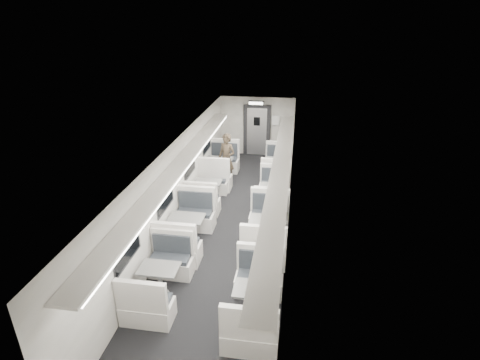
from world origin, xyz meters
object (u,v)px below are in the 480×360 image
(vestibule_door, at_px, (257,131))
(booth_right_d, at_px, (255,303))
(booth_left_a, at_px, (220,169))
(booth_left_c, at_px, (187,230))
(booth_right_c, at_px, (266,232))
(passenger, at_px, (227,159))
(booth_right_b, at_px, (273,196))
(booth_right_a, at_px, (277,168))
(exit_sign, at_px, (256,103))
(booth_left_d, at_px, (160,281))
(booth_left_b, at_px, (208,191))

(vestibule_door, bearing_deg, booth_right_d, -83.81)
(booth_right_d, bearing_deg, booth_left_a, 107.22)
(booth_left_c, height_order, booth_right_c, booth_left_c)
(booth_left_c, height_order, passenger, passenger)
(booth_right_c, height_order, booth_right_d, booth_right_c)
(passenger, bearing_deg, booth_right_b, -18.18)
(booth_left_c, height_order, booth_right_a, booth_left_c)
(exit_sign, bearing_deg, booth_left_d, -96.80)
(passenger, bearing_deg, booth_left_a, 164.61)
(passenger, bearing_deg, booth_right_a, 45.67)
(exit_sign, bearing_deg, booth_left_b, -103.87)
(booth_left_c, relative_size, exit_sign, 3.46)
(booth_left_d, bearing_deg, booth_left_a, 90.00)
(booth_left_d, height_order, booth_right_d, booth_right_d)
(booth_right_d, height_order, exit_sign, exit_sign)
(booth_left_b, relative_size, booth_right_d, 1.00)
(booth_right_a, bearing_deg, booth_left_c, -113.62)
(booth_left_a, height_order, booth_right_c, booth_left_a)
(exit_sign, bearing_deg, booth_right_a, -61.47)
(booth_left_a, distance_m, booth_right_d, 6.76)
(booth_left_a, xyz_separation_m, booth_right_c, (2.00, -3.94, -0.02))
(booth_right_b, relative_size, exit_sign, 3.12)
(booth_right_c, xyz_separation_m, booth_right_d, (0.00, -2.52, -0.02))
(booth_left_c, xyz_separation_m, booth_right_c, (2.00, 0.20, -0.00))
(booth_right_b, xyz_separation_m, exit_sign, (-1.00, 4.05, 1.93))
(booth_left_d, height_order, vestibule_door, vestibule_door)
(booth_left_a, bearing_deg, booth_right_c, -63.06)
(booth_right_c, height_order, exit_sign, exit_sign)
(booth_left_c, bearing_deg, booth_right_c, 5.69)
(booth_right_d, relative_size, exit_sign, 3.21)
(booth_left_b, distance_m, vestibule_door, 4.70)
(booth_left_d, relative_size, vestibule_door, 0.93)
(vestibule_door, xyz_separation_m, exit_sign, (0.00, -0.49, 1.24))
(booth_left_b, bearing_deg, vestibule_door, 77.57)
(booth_left_c, bearing_deg, vestibule_door, 81.75)
(booth_left_d, height_order, booth_right_c, booth_right_c)
(booth_right_b, bearing_deg, passenger, 138.06)
(booth_left_a, bearing_deg, booth_right_d, -72.78)
(booth_right_b, relative_size, passenger, 1.10)
(booth_left_a, relative_size, passenger, 1.26)
(passenger, bearing_deg, booth_left_b, -77.41)
(booth_right_a, height_order, booth_right_c, booth_right_c)
(booth_left_c, distance_m, booth_right_a, 4.99)
(exit_sign, bearing_deg, booth_right_d, -83.47)
(booth_left_d, bearing_deg, exit_sign, 83.20)
(booth_right_b, distance_m, booth_right_d, 4.68)
(booth_left_a, height_order, booth_left_c, booth_left_a)
(booth_right_d, height_order, passenger, passenger)
(booth_left_b, distance_m, booth_left_d, 4.34)
(booth_right_c, height_order, passenger, passenger)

